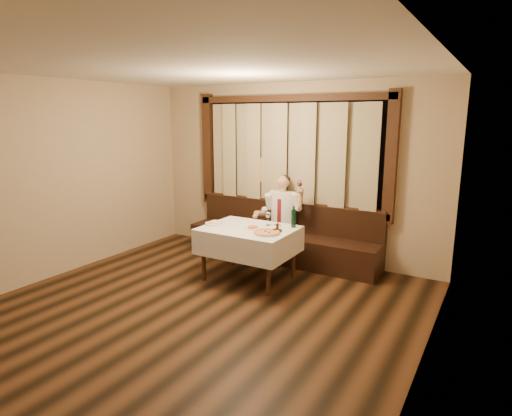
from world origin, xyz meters
The scene contains 10 objects.
room centered at (0.00, 0.97, 1.50)m, with size 5.01×6.01×2.81m.
banquette centered at (0.00, 2.72, 0.31)m, with size 3.20×0.61×0.94m.
dining_table centered at (0.00, 1.70, 0.65)m, with size 1.27×0.97×0.76m.
pizza centered at (0.37, 1.55, 0.77)m, with size 0.37×0.37×0.04m.
pasta_red centered at (0.08, 1.68, 0.79)m, with size 0.23×0.23×0.08m.
pasta_cream centered at (-0.53, 1.63, 0.80)m, with size 0.29×0.29×0.10m.
green_bottle centered at (0.53, 2.03, 0.89)m, with size 0.07×0.07×0.31m.
table_wine_glass centered at (0.17, 1.95, 0.90)m, with size 0.07×0.07×0.20m.
cruet_caddy centered at (0.44, 1.71, 0.80)m, with size 0.12×0.07×0.12m.
seated_man centered at (0.02, 2.63, 0.81)m, with size 0.75×0.56×1.38m.
Camera 1 is at (3.01, -3.21, 2.28)m, focal length 30.00 mm.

